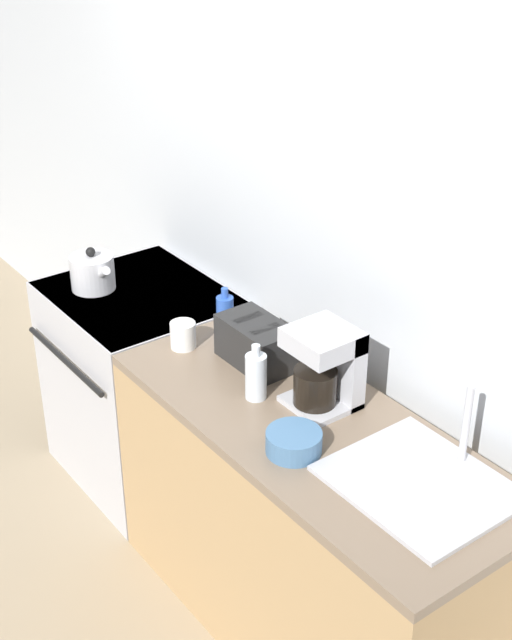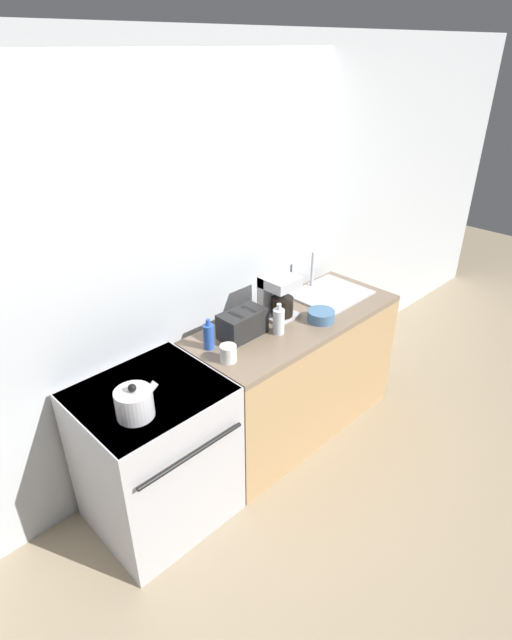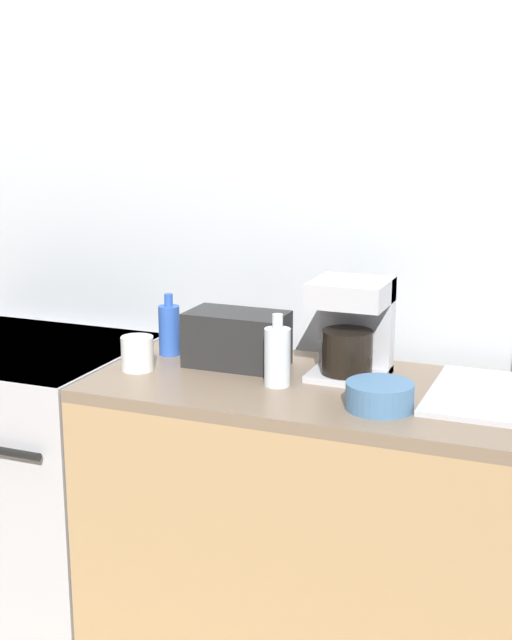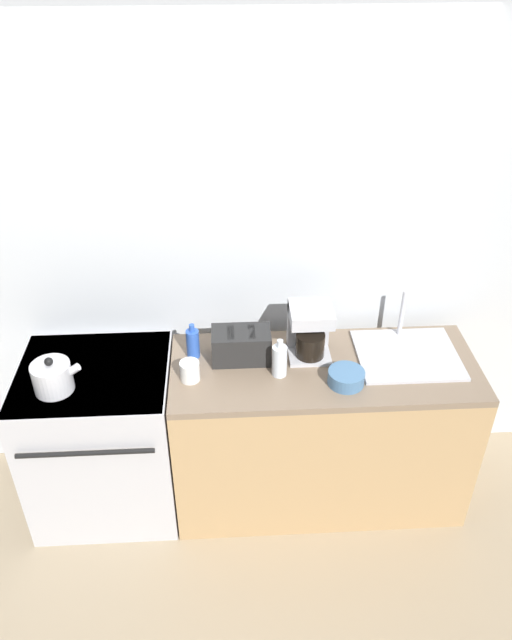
{
  "view_description": "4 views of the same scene",
  "coord_description": "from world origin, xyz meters",
  "px_view_note": "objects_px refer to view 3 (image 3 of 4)",
  "views": [
    {
      "loc": [
        2.36,
        -1.26,
        2.6
      ],
      "look_at": [
        0.17,
        0.37,
        1.11
      ],
      "focal_mm": 50.0,
      "sensor_mm": 36.0,
      "label": 1
    },
    {
      "loc": [
        -1.69,
        -1.57,
        2.51
      ],
      "look_at": [
        0.18,
        0.32,
        1.03
      ],
      "focal_mm": 28.0,
      "sensor_mm": 36.0,
      "label": 2
    },
    {
      "loc": [
        1.15,
        -1.97,
        1.68
      ],
      "look_at": [
        0.21,
        0.38,
        1.06
      ],
      "focal_mm": 50.0,
      "sensor_mm": 36.0,
      "label": 3
    },
    {
      "loc": [
        0.07,
        -2.12,
        2.87
      ],
      "look_at": [
        0.21,
        0.37,
        1.16
      ],
      "focal_mm": 35.0,
      "sensor_mm": 36.0,
      "label": 4
    }
  ],
  "objects_px": {
    "coffee_maker": "(352,326)",
    "bottle_clear": "(277,356)",
    "bowl": "(380,396)",
    "toaster": "(237,339)",
    "bottle_blue": "(169,329)",
    "stove": "(26,473)",
    "cup_white": "(137,353)"
  },
  "relations": [
    {
      "from": "toaster",
      "to": "bottle_blue",
      "type": "xyz_separation_m",
      "value": [
        -0.24,
        0.03,
        -0.0
      ]
    },
    {
      "from": "bowl",
      "to": "coffee_maker",
      "type": "bearing_deg",
      "value": 120.4
    },
    {
      "from": "bottle_blue",
      "to": "bottle_clear",
      "type": "relative_size",
      "value": 0.95
    },
    {
      "from": "coffee_maker",
      "to": "bowl",
      "type": "height_order",
      "value": "coffee_maker"
    },
    {
      "from": "toaster",
      "to": "bowl",
      "type": "relative_size",
      "value": 1.67
    },
    {
      "from": "stove",
      "to": "bottle_clear",
      "type": "bearing_deg",
      "value": -4.36
    },
    {
      "from": "coffee_maker",
      "to": "bowl",
      "type": "xyz_separation_m",
      "value": [
        0.15,
        -0.26,
        -0.11
      ]
    },
    {
      "from": "coffee_maker",
      "to": "bottle_blue",
      "type": "height_order",
      "value": "coffee_maker"
    },
    {
      "from": "toaster",
      "to": "bottle_clear",
      "type": "bearing_deg",
      "value": -37.15
    },
    {
      "from": "coffee_maker",
      "to": "bowl",
      "type": "relative_size",
      "value": 1.61
    },
    {
      "from": "coffee_maker",
      "to": "bottle_clear",
      "type": "distance_m",
      "value": 0.24
    },
    {
      "from": "cup_white",
      "to": "bowl",
      "type": "distance_m",
      "value": 0.76
    },
    {
      "from": "cup_white",
      "to": "stove",
      "type": "bearing_deg",
      "value": 170.13
    },
    {
      "from": "bottle_clear",
      "to": "cup_white",
      "type": "bearing_deg",
      "value": -178.04
    },
    {
      "from": "cup_white",
      "to": "coffee_maker",
      "type": "bearing_deg",
      "value": 16.82
    },
    {
      "from": "stove",
      "to": "toaster",
      "type": "distance_m",
      "value": 0.92
    },
    {
      "from": "coffee_maker",
      "to": "cup_white",
      "type": "height_order",
      "value": "coffee_maker"
    },
    {
      "from": "cup_white",
      "to": "bowl",
      "type": "xyz_separation_m",
      "value": [
        0.75,
        -0.07,
        -0.02
      ]
    },
    {
      "from": "toaster",
      "to": "coffee_maker",
      "type": "xyz_separation_m",
      "value": [
        0.35,
        0.03,
        0.07
      ]
    },
    {
      "from": "toaster",
      "to": "bottle_clear",
      "type": "height_order",
      "value": "bottle_clear"
    },
    {
      "from": "stove",
      "to": "bowl",
      "type": "relative_size",
      "value": 5.14
    },
    {
      "from": "toaster",
      "to": "bottle_blue",
      "type": "bearing_deg",
      "value": 172.6
    },
    {
      "from": "toaster",
      "to": "bottle_clear",
      "type": "relative_size",
      "value": 1.44
    },
    {
      "from": "stove",
      "to": "bowl",
      "type": "height_order",
      "value": "bowl"
    },
    {
      "from": "coffee_maker",
      "to": "stove",
      "type": "bearing_deg",
      "value": -174.98
    },
    {
      "from": "stove",
      "to": "coffee_maker",
      "type": "height_order",
      "value": "coffee_maker"
    },
    {
      "from": "bottle_clear",
      "to": "toaster",
      "type": "bearing_deg",
      "value": 142.85
    },
    {
      "from": "stove",
      "to": "cup_white",
      "type": "xyz_separation_m",
      "value": [
        0.49,
        -0.09,
        0.49
      ]
    },
    {
      "from": "stove",
      "to": "toaster",
      "type": "xyz_separation_m",
      "value": [
        0.75,
        0.07,
        0.53
      ]
    },
    {
      "from": "coffee_maker",
      "to": "cup_white",
      "type": "distance_m",
      "value": 0.64
    },
    {
      "from": "toaster",
      "to": "cup_white",
      "type": "distance_m",
      "value": 0.3
    },
    {
      "from": "bottle_clear",
      "to": "cup_white",
      "type": "relative_size",
      "value": 2.02
    }
  ]
}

